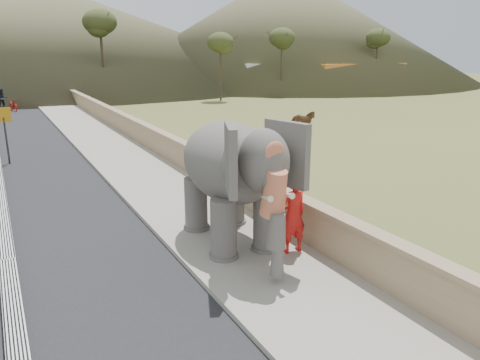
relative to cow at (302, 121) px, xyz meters
name	(u,v)px	position (x,y,z in m)	size (l,w,h in m)	color
ground	(217,234)	(-11.21, -11.98, -0.63)	(160.00, 160.00, 0.00)	olive
walkway	(122,157)	(-11.21, -1.98, -0.55)	(3.00, 120.00, 0.15)	#9E9687
parapet	(157,143)	(-9.56, -1.98, -0.08)	(0.30, 120.00, 1.10)	tan
signboard	(5,126)	(-15.71, -0.82, 1.02)	(0.60, 0.08, 2.40)	#2D2D33
cow	(302,121)	(0.00, 0.00, 0.00)	(0.68, 1.49, 1.26)	brown
distant_car	(247,86)	(9.32, 23.76, 0.09)	(1.70, 4.23, 1.44)	#A9AAB0
bus_white	(289,77)	(14.51, 23.24, 0.92)	(2.50, 11.00, 3.10)	white
bus_orange	(360,77)	(21.38, 19.11, 0.92)	(2.50, 11.00, 3.10)	orange
hill_right	(285,26)	(24.79, 40.02, 7.37)	(56.00, 56.00, 16.00)	brown
hill_far	(53,33)	(-6.21, 58.02, 6.37)	(80.00, 80.00, 14.00)	brown
elephant_and_man	(230,180)	(-11.19, -12.74, 1.06)	(2.50, 4.41, 3.10)	#67625D
motorcyclist	(9,103)	(-14.83, 18.21, 0.06)	(1.64, 1.98, 1.81)	#9D150E
trees	(67,59)	(-10.35, 17.36, 3.34)	(48.24, 44.70, 9.14)	#473828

